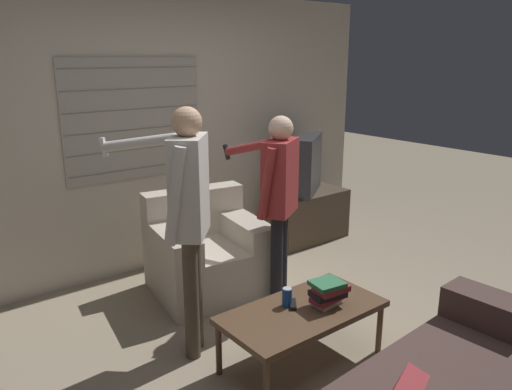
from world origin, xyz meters
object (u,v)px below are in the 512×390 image
(person_right_standing, at_px, (278,190))
(armchair_beige, at_px, (206,254))
(book_stack, at_px, (328,293))
(spare_remote, at_px, (293,304))
(tv, at_px, (307,164))
(soda_can, at_px, (287,297))
(coffee_table, at_px, (303,314))
(person_left_standing, at_px, (188,205))

(person_right_standing, bearing_deg, armchair_beige, 89.13)
(person_right_standing, xyz_separation_m, book_stack, (-0.27, -0.82, -0.48))
(armchair_beige, relative_size, spare_remote, 8.10)
(tv, bearing_deg, soda_can, 7.05)
(armchair_beige, distance_m, person_right_standing, 0.90)
(armchair_beige, height_order, spare_remote, armchair_beige)
(coffee_table, height_order, person_left_standing, person_left_standing)
(tv, bearing_deg, spare_remote, 8.04)
(book_stack, bearing_deg, armchair_beige, 92.71)
(soda_can, bearing_deg, book_stack, -36.60)
(armchair_beige, distance_m, person_left_standing, 1.20)
(coffee_table, distance_m, person_left_standing, 1.03)
(coffee_table, height_order, spare_remote, spare_remote)
(spare_remote, bearing_deg, person_right_standing, 96.16)
(tv, height_order, person_right_standing, person_right_standing)
(book_stack, bearing_deg, coffee_table, 157.90)
(armchair_beige, bearing_deg, book_stack, 101.79)
(coffee_table, xyz_separation_m, person_left_standing, (-0.50, 0.57, 0.70))
(soda_can, bearing_deg, tv, 43.27)
(armchair_beige, bearing_deg, spare_remote, 93.57)
(coffee_table, height_order, person_right_standing, person_right_standing)
(tv, distance_m, person_left_standing, 2.41)
(tv, xyz_separation_m, book_stack, (-1.47, -1.74, -0.36))
(coffee_table, bearing_deg, book_stack, -22.10)
(tv, height_order, person_left_standing, person_left_standing)
(coffee_table, bearing_deg, person_right_standing, 60.36)
(book_stack, height_order, spare_remote, book_stack)
(tv, xyz_separation_m, person_right_standing, (-1.20, -0.92, 0.11))
(armchair_beige, bearing_deg, person_left_standing, 60.38)
(coffee_table, bearing_deg, armchair_beige, 85.78)
(coffee_table, bearing_deg, tv, 45.86)
(soda_can, relative_size, spare_remote, 1.00)
(armchair_beige, relative_size, person_right_standing, 0.66)
(coffee_table, distance_m, spare_remote, 0.09)
(soda_can, xyz_separation_m, spare_remote, (0.03, -0.03, -0.05))
(person_right_standing, distance_m, spare_remote, 0.99)
(armchair_beige, xyz_separation_m, tv, (1.53, 0.37, 0.52))
(tv, distance_m, person_right_standing, 1.52)
(armchair_beige, xyz_separation_m, person_left_standing, (-0.59, -0.74, 0.73))
(coffee_table, distance_m, book_stack, 0.22)
(soda_can, bearing_deg, coffee_table, -60.30)
(book_stack, relative_size, spare_remote, 2.00)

